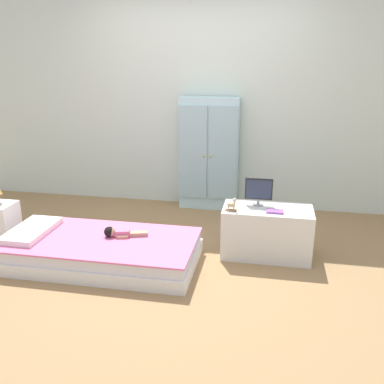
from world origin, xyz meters
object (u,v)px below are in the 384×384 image
(wardrobe, at_px, (209,154))
(book_purple, at_px, (275,211))
(nightstand, at_px, (1,224))
(tv_stand, at_px, (267,232))
(rocking_horse_toy, at_px, (232,205))
(doll, at_px, (118,233))
(tv_monitor, at_px, (259,190))
(bed, at_px, (101,250))

(wardrobe, distance_m, book_purple, 1.53)
(nightstand, xyz_separation_m, wardrobe, (1.84, 1.45, 0.46))
(nightstand, xyz_separation_m, book_purple, (2.63, 0.15, 0.26))
(nightstand, xyz_separation_m, tv_stand, (2.57, 0.25, 0.02))
(nightstand, distance_m, wardrobe, 2.39)
(wardrobe, distance_m, rocking_horse_toy, 1.40)
(tv_stand, bearing_deg, wardrobe, 121.20)
(nightstand, distance_m, book_purple, 2.65)
(doll, distance_m, nightstand, 1.25)
(doll, height_order, wardrobe, wardrobe)
(wardrobe, xyz_separation_m, tv_stand, (0.73, -1.20, -0.44))
(wardrobe, bearing_deg, nightstand, -141.90)
(tv_monitor, bearing_deg, doll, -161.01)
(book_purple, bearing_deg, nightstand, -176.69)
(rocking_horse_toy, distance_m, book_purple, 0.38)
(wardrobe, height_order, book_purple, wardrobe)
(tv_stand, xyz_separation_m, tv_monitor, (-0.09, 0.07, 0.38))
(tv_stand, relative_size, book_purple, 5.41)
(bed, relative_size, doll, 4.47)
(doll, distance_m, tv_monitor, 1.34)
(wardrobe, relative_size, tv_monitor, 5.19)
(book_purple, bearing_deg, bed, -167.70)
(nightstand, height_order, book_purple, book_purple)
(wardrobe, bearing_deg, rocking_horse_toy, -72.81)
(book_purple, bearing_deg, tv_monitor, 133.43)
(rocking_horse_toy, relative_size, book_purple, 0.81)
(doll, bearing_deg, bed, -152.91)
(doll, distance_m, wardrobe, 1.71)
(rocking_horse_toy, bearing_deg, doll, -167.25)
(bed, height_order, doll, doll)
(doll, bearing_deg, wardrobe, 69.01)
(book_purple, bearing_deg, rocking_horse_toy, -175.08)
(nightstand, relative_size, book_purple, 2.84)
(bed, distance_m, doll, 0.22)
(doll, relative_size, wardrobe, 0.29)
(bed, relative_size, tv_monitor, 6.71)
(nightstand, distance_m, tv_monitor, 2.53)
(nightstand, height_order, rocking_horse_toy, rocking_horse_toy)
(bed, height_order, tv_stand, tv_stand)
(bed, xyz_separation_m, tv_monitor, (1.37, 0.50, 0.50))
(bed, bearing_deg, nightstand, 170.74)
(bed, bearing_deg, book_purple, 12.30)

